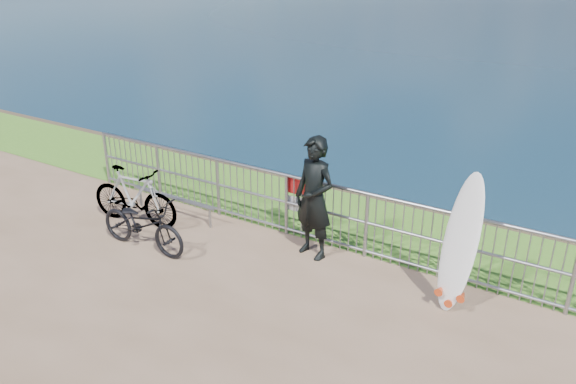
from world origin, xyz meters
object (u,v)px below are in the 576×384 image
Objects in this scene: surfboard at (459,249)px; bicycle_near at (143,224)px; bicycle_far at (134,196)px; surfer at (314,198)px.

surfboard reaches higher than bicycle_near.
surfboard is 1.10× the size of bicycle_far.
surfboard is at bearing 7.07° from surfer.
surfboard is at bearing -78.38° from bicycle_near.
bicycle_near is 0.97× the size of bicycle_far.
bicycle_near is at bearing -134.65° from bicycle_far.
surfer reaches higher than bicycle_near.
surfer is 2.38m from surfboard.
surfer reaches higher than bicycle_far.
surfboard is 1.13× the size of bicycle_near.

